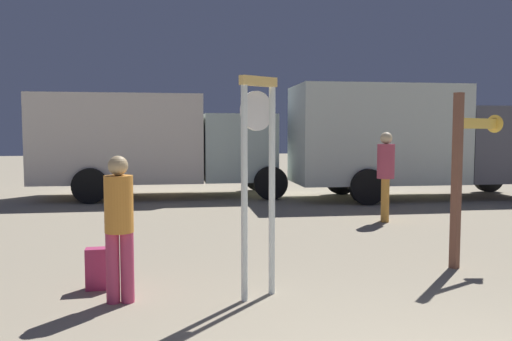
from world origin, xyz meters
name	(u,v)px	position (x,y,z in m)	size (l,w,h in m)	color
standing_clock	(258,163)	(-0.88, 2.96, 1.47)	(0.45, 0.29, 2.39)	silver
arrow_sign	(474,153)	(2.29, 3.72, 1.52)	(1.13, 0.63, 2.32)	brown
person_near_clock	(119,221)	(-2.34, 3.09, 0.87)	(0.30, 0.30, 1.56)	#BF3B61
backpack	(101,269)	(-2.58, 3.64, 0.23)	(0.33, 0.21, 0.48)	#B23460
person_distant	(386,172)	(2.68, 7.05, 1.01)	(0.35, 0.35, 1.81)	#CA8937
box_truck_near	(406,138)	(4.91, 10.34, 1.65)	(6.84, 2.83, 3.04)	silver
box_truck_far	(151,142)	(-1.86, 12.14, 1.54)	(6.83, 2.88, 2.81)	beige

